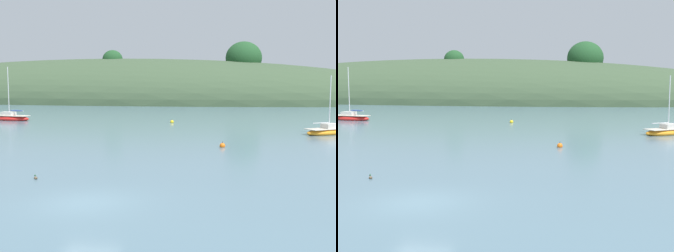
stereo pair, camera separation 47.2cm
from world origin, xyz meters
TOP-DOWN VIEW (x-y plane):
  - ground_plane at (0.00, 0.00)m, footprint 400.00×400.00m
  - far_shoreline_hill at (-25.19, 83.36)m, footprint 150.00×36.00m
  - sailboat_white_near at (-23.12, 34.43)m, footprint 5.36×2.43m
  - sailboat_black_sloop at (14.42, 26.29)m, footprint 4.86×4.06m
  - mooring_buoy_channel at (4.92, 16.49)m, footprint 0.44×0.44m
  - mooring_buoy_inner at (-2.11, 34.77)m, footprint 0.44×0.44m
  - duck_lead at (-4.27, 3.81)m, footprint 0.35×0.38m

SIDE VIEW (x-z plane):
  - ground_plane at x=0.00m, z-range 0.00..0.00m
  - duck_lead at x=-4.27m, z-range -0.07..0.17m
  - far_shoreline_hill at x=-25.19m, z-range -11.78..12.02m
  - mooring_buoy_channel at x=4.92m, z-range -0.15..0.39m
  - mooring_buoy_inner at x=-2.11m, z-range -0.15..0.39m
  - sailboat_black_sloop at x=14.42m, z-range -2.59..3.21m
  - sailboat_white_near at x=-23.12m, z-range -3.17..3.85m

